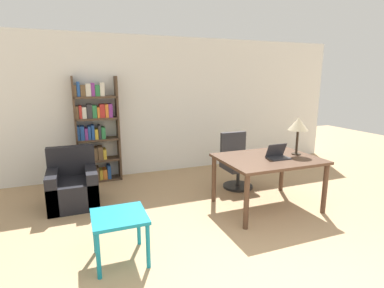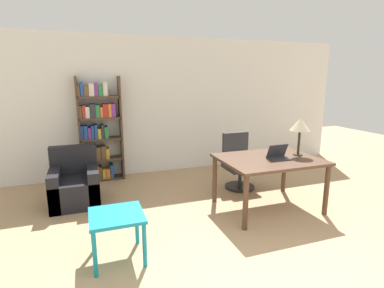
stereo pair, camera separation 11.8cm
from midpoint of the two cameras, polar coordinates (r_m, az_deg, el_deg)
wall_back at (r=6.14m, az=-4.22°, el=7.26°), size 8.00×0.06×2.70m
desk at (r=4.52m, az=15.15°, el=-3.75°), size 1.40×1.08×0.77m
laptop at (r=4.47m, az=16.90°, el=-2.16°), size 0.31×0.21×0.21m
table_lamp at (r=4.71m, az=20.59°, el=3.34°), size 0.30×0.30×0.56m
office_chair at (r=5.36m, az=9.45°, el=-3.69°), size 0.52×0.52×0.96m
side_table_blue at (r=3.32m, az=-13.13°, el=-14.14°), size 0.55×0.55×0.52m
armchair at (r=4.97m, az=-20.75°, el=-7.38°), size 0.70×0.76×0.86m
bookshelf at (r=5.79m, az=-16.93°, el=2.18°), size 0.77×0.28×1.94m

